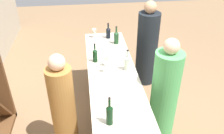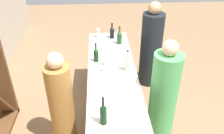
# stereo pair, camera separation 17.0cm
# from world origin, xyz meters

# --- Properties ---
(ground_plane) EXTENTS (12.00, 12.00, 0.00)m
(ground_plane) POSITION_xyz_m (0.00, 0.00, 0.00)
(ground_plane) COLOR #846647
(bar_counter) EXTENTS (2.51, 0.66, 0.92)m
(bar_counter) POSITION_xyz_m (0.00, 0.00, 0.46)
(bar_counter) COLOR gray
(bar_counter) RESTS_ON ground
(wine_bottle_leftmost_dark_green) EXTENTS (0.07, 0.07, 0.33)m
(wine_bottle_leftmost_dark_green) POSITION_xyz_m (-0.99, 0.15, 1.05)
(wine_bottle_leftmost_dark_green) COLOR black
(wine_bottle_leftmost_dark_green) RESTS_ON bar_counter
(wine_bottle_second_left_clear_pale) EXTENTS (0.08, 0.08, 0.30)m
(wine_bottle_second_left_clear_pale) POSITION_xyz_m (-0.01, -0.21, 1.03)
(wine_bottle_second_left_clear_pale) COLOR #B7C6B2
(wine_bottle_second_left_clear_pale) RESTS_ON bar_counter
(wine_bottle_center_dark_green) EXTENTS (0.07, 0.07, 0.29)m
(wine_bottle_center_dark_green) POSITION_xyz_m (0.26, 0.21, 1.03)
(wine_bottle_center_dark_green) COLOR black
(wine_bottle_center_dark_green) RESTS_ON bar_counter
(wine_bottle_second_right_olive_green) EXTENTS (0.08, 0.08, 0.30)m
(wine_bottle_second_right_olive_green) POSITION_xyz_m (0.81, -0.17, 1.03)
(wine_bottle_second_right_olive_green) COLOR #193D1E
(wine_bottle_second_right_olive_green) RESTS_ON bar_counter
(wine_bottle_rightmost_near_black) EXTENTS (0.08, 0.08, 0.27)m
(wine_bottle_rightmost_near_black) POSITION_xyz_m (1.04, -0.07, 1.02)
(wine_bottle_rightmost_near_black) COLOR black
(wine_bottle_rightmost_near_black) RESTS_ON bar_counter
(wine_glass_near_left) EXTENTS (0.07, 0.07, 0.17)m
(wine_glass_near_left) POSITION_xyz_m (0.12, 0.05, 1.04)
(wine_glass_near_left) COLOR white
(wine_glass_near_left) RESTS_ON bar_counter
(wine_glass_near_center) EXTENTS (0.07, 0.07, 0.15)m
(wine_glass_near_center) POSITION_xyz_m (-0.04, 0.09, 1.03)
(wine_glass_near_center) COLOR white
(wine_glass_near_center) RESTS_ON bar_counter
(wine_glass_near_right) EXTENTS (0.08, 0.08, 0.16)m
(wine_glass_near_right) POSITION_xyz_m (1.09, 0.17, 1.03)
(wine_glass_near_right) COLOR white
(wine_glass_near_right) RESTS_ON bar_counter
(person_left_guest) EXTENTS (0.41, 0.41, 1.56)m
(person_left_guest) POSITION_xyz_m (0.99, -0.76, 0.72)
(person_left_guest) COLOR black
(person_left_guest) RESTS_ON ground
(person_center_guest) EXTENTS (0.38, 0.38, 1.55)m
(person_center_guest) POSITION_xyz_m (-0.41, -0.63, 0.71)
(person_center_guest) COLOR #4CA559
(person_center_guest) RESTS_ON ground
(person_right_guest) EXTENTS (0.37, 0.37, 1.42)m
(person_right_guest) POSITION_xyz_m (-0.39, 0.67, 0.66)
(person_right_guest) COLOR #9E6B33
(person_right_guest) RESTS_ON ground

